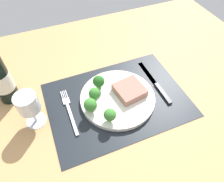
# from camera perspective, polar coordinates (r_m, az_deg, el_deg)

# --- Properties ---
(ground_plane) EXTENTS (1.40, 1.10, 0.03)m
(ground_plane) POSITION_cam_1_polar(r_m,az_deg,el_deg) (0.73, 1.47, -3.17)
(ground_plane) COLOR tan
(placemat) EXTENTS (0.48, 0.34, 0.00)m
(placemat) POSITION_cam_1_polar(r_m,az_deg,el_deg) (0.72, 1.50, -2.38)
(placemat) COLOR black
(placemat) RESTS_ON ground_plane
(plate) EXTENTS (0.26, 0.26, 0.02)m
(plate) POSITION_cam_1_polar(r_m,az_deg,el_deg) (0.71, 1.51, -1.92)
(plate) COLOR silver
(plate) RESTS_ON placemat
(steak) EXTENTS (0.11, 0.11, 0.03)m
(steak) POSITION_cam_1_polar(r_m,az_deg,el_deg) (0.71, 5.06, 0.06)
(steak) COLOR #9E6B5B
(steak) RESTS_ON plate
(broccoli_back_left) EXTENTS (0.04, 0.04, 0.06)m
(broccoli_back_left) POSITION_cam_1_polar(r_m,az_deg,el_deg) (0.67, -4.91, -0.69)
(broccoli_back_left) COLOR #5B8942
(broccoli_back_left) RESTS_ON plate
(broccoli_front_edge) EXTENTS (0.04, 0.04, 0.06)m
(broccoli_front_edge) POSITION_cam_1_polar(r_m,az_deg,el_deg) (0.71, -3.75, 2.60)
(broccoli_front_edge) COLOR #5B8942
(broccoli_front_edge) RESTS_ON plate
(broccoli_near_fork) EXTENTS (0.04, 0.04, 0.05)m
(broccoli_near_fork) POSITION_cam_1_polar(r_m,az_deg,el_deg) (0.65, -6.07, -3.85)
(broccoli_near_fork) COLOR #6B994C
(broccoli_near_fork) RESTS_ON plate
(broccoli_center) EXTENTS (0.04, 0.04, 0.05)m
(broccoli_center) POSITION_cam_1_polar(r_m,az_deg,el_deg) (0.63, -0.60, -6.68)
(broccoli_center) COLOR #6B994C
(broccoli_center) RESTS_ON plate
(fork) EXTENTS (0.02, 0.19, 0.01)m
(fork) POSITION_cam_1_polar(r_m,az_deg,el_deg) (0.70, -11.79, -5.40)
(fork) COLOR silver
(fork) RESTS_ON placemat
(knife) EXTENTS (0.02, 0.23, 0.01)m
(knife) POSITION_cam_1_polar(r_m,az_deg,el_deg) (0.78, 12.35, 1.71)
(knife) COLOR black
(knife) RESTS_ON placemat
(wine_bottle) EXTENTS (0.07, 0.07, 0.27)m
(wine_bottle) POSITION_cam_1_polar(r_m,az_deg,el_deg) (0.75, -28.82, 3.09)
(wine_bottle) COLOR black
(wine_bottle) RESTS_ON ground_plane
(wine_glass) EXTENTS (0.07, 0.07, 0.12)m
(wine_glass) POSITION_cam_1_polar(r_m,az_deg,el_deg) (0.65, -22.33, -3.66)
(wine_glass) COLOR silver
(wine_glass) RESTS_ON ground_plane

